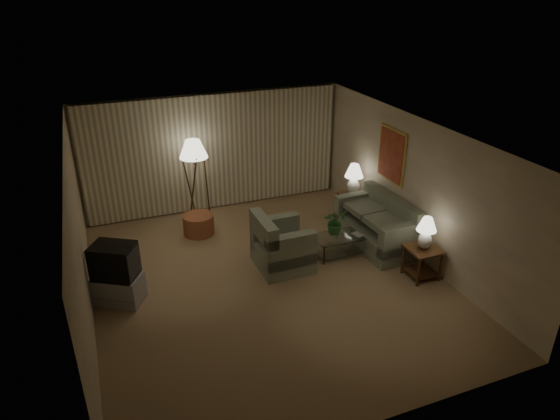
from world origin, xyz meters
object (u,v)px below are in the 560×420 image
(side_table_near, at_px, (422,257))
(crt_tv, at_px, (114,261))
(tv_cabinet, at_px, (119,289))
(floor_lamp, at_px, (196,180))
(table_lamp_near, at_px, (426,230))
(ottoman, at_px, (199,224))
(side_table_far, at_px, (352,202))
(coffee_table, at_px, (340,242))
(sofa, at_px, (376,227))
(armchair, at_px, (283,246))
(vase, at_px, (334,234))
(table_lamp_far, at_px, (354,177))

(side_table_near, distance_m, crt_tv, 5.36)
(tv_cabinet, bearing_deg, floor_lamp, 83.75)
(table_lamp_near, xyz_separation_m, ottoman, (-3.39, 3.15, -0.74))
(side_table_far, xyz_separation_m, table_lamp_near, (0.00, -2.60, 0.55))
(side_table_near, height_order, ottoman, side_table_near)
(coffee_table, distance_m, crt_tv, 4.23)
(side_table_far, xyz_separation_m, floor_lamp, (-3.26, 1.18, 0.58))
(table_lamp_near, bearing_deg, coffee_table, 128.63)
(sofa, height_order, tv_cabinet, sofa)
(coffee_table, bearing_deg, side_table_near, -51.37)
(side_table_near, relative_size, ottoman, 0.93)
(sofa, distance_m, armchair, 2.06)
(sofa, distance_m, table_lamp_near, 1.47)
(side_table_near, relative_size, table_lamp_near, 0.98)
(sofa, distance_m, crt_tv, 5.07)
(sofa, relative_size, table_lamp_near, 3.13)
(side_table_far, bearing_deg, floor_lamp, 160.05)
(vase, bearing_deg, tv_cabinet, -179.67)
(sofa, bearing_deg, tv_cabinet, -91.22)
(sofa, xyz_separation_m, side_table_far, (0.15, 1.25, 0.00))
(vase, bearing_deg, floor_lamp, 129.76)
(side_table_near, xyz_separation_m, crt_tv, (-5.20, 1.23, 0.38))
(table_lamp_near, distance_m, vase, 1.76)
(table_lamp_near, bearing_deg, ottoman, 137.10)
(table_lamp_far, bearing_deg, side_table_far, 90.00)
(table_lamp_near, relative_size, floor_lamp, 0.32)
(tv_cabinet, bearing_deg, crt_tv, 0.00)
(armchair, relative_size, side_table_near, 1.71)
(table_lamp_near, height_order, vase, table_lamp_near)
(side_table_near, bearing_deg, table_lamp_near, 165.96)
(table_lamp_near, distance_m, crt_tv, 5.35)
(floor_lamp, bearing_deg, vase, -50.24)
(table_lamp_near, distance_m, coffee_table, 1.74)
(side_table_far, relative_size, vase, 3.70)
(side_table_far, xyz_separation_m, vase, (-1.15, -1.35, 0.09))
(armchair, height_order, vase, armchair)
(crt_tv, bearing_deg, table_lamp_far, 45.82)
(sofa, bearing_deg, table_lamp_far, 170.54)
(crt_tv, distance_m, vase, 4.06)
(sofa, relative_size, coffee_table, 1.79)
(ottoman, bearing_deg, tv_cabinet, -133.28)
(ottoman, bearing_deg, armchair, -57.87)
(side_table_near, xyz_separation_m, table_lamp_far, (-0.00, 2.60, 0.60))
(sofa, relative_size, armchair, 1.86)
(table_lamp_near, xyz_separation_m, tv_cabinet, (-5.20, 1.23, -0.71))
(sofa, xyz_separation_m, armchair, (-2.06, -0.08, 0.02))
(side_table_far, height_order, table_lamp_near, table_lamp_near)
(floor_lamp, distance_m, vase, 3.33)
(side_table_far, height_order, ottoman, side_table_far)
(side_table_near, xyz_separation_m, side_table_far, (-0.00, 2.60, -0.01))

